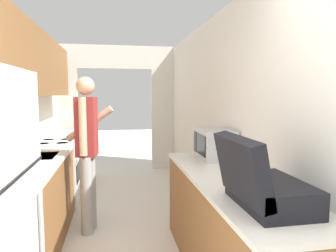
{
  "coord_description": "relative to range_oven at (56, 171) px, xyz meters",
  "views": [
    {
      "loc": [
        -0.03,
        -0.89,
        1.56
      ],
      "look_at": [
        0.63,
        2.79,
        1.15
      ],
      "focal_mm": 32.0,
      "sensor_mm": 36.0,
      "label": 1
    }
  ],
  "objects": [
    {
      "name": "suitcase",
      "position": [
        1.68,
        -2.81,
        0.57
      ],
      "size": [
        0.45,
        0.57,
        0.43
      ],
      "color": "black",
      "rests_on": "counter_right"
    },
    {
      "name": "wall_far_with_doorway",
      "position": [
        0.87,
        1.69,
        0.97
      ],
      "size": [
        2.75,
        0.06,
        2.5
      ],
      "color": "silver",
      "rests_on": "ground_plane"
    },
    {
      "name": "counter_right",
      "position": [
        1.75,
        -2.2,
        -0.01
      ],
      "size": [
        0.62,
        2.13,
        0.89
      ],
      "color": "brown",
      "rests_on": "ground_plane"
    },
    {
      "name": "range_oven",
      "position": [
        0.0,
        0.0,
        0.0
      ],
      "size": [
        0.66,
        0.78,
        1.03
      ],
      "color": "white",
      "rests_on": "ground_plane"
    },
    {
      "name": "counter_left",
      "position": [
        -0.01,
        -0.77,
        -0.0
      ],
      "size": [
        0.62,
        4.05,
        0.89
      ],
      "color": "brown",
      "rests_on": "ground_plane"
    },
    {
      "name": "wall_right",
      "position": [
        2.08,
        -1.53,
        0.8
      ],
      "size": [
        0.06,
        7.58,
        2.5
      ],
      "color": "silver",
      "rests_on": "ground_plane"
    },
    {
      "name": "wall_left",
      "position": [
        -0.25,
        -1.1,
        1.12
      ],
      "size": [
        0.38,
        7.58,
        2.5
      ],
      "color": "silver",
      "rests_on": "ground_plane"
    },
    {
      "name": "person",
      "position": [
        0.53,
        -1.03,
        0.49
      ],
      "size": [
        0.56,
        0.42,
        1.74
      ],
      "rotation": [
        0.0,
        0.0,
        1.4
      ],
      "color": "#9E9E9E",
      "rests_on": "ground_plane"
    },
    {
      "name": "microwave",
      "position": [
        1.86,
        -1.46,
        0.59
      ],
      "size": [
        0.33,
        0.49,
        0.3
      ],
      "color": "#B7B7BC",
      "rests_on": "counter_right"
    }
  ]
}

